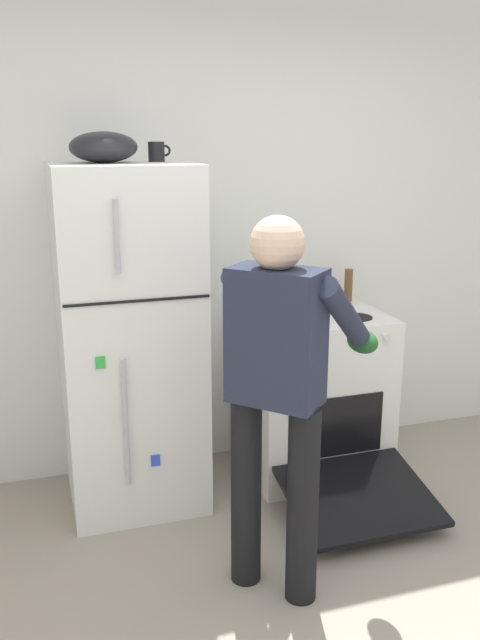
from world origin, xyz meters
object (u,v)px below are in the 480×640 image
(refrigerator, at_px, (129,339))
(coffee_mug, at_px, (157,152))
(pepper_mill, at_px, (348,285))
(mixing_bowl, at_px, (103,147))
(red_pot, at_px, (291,306))
(person_cook, at_px, (280,374))
(stove_range, at_px, (314,395))

(refrigerator, relative_size, coffee_mug, 15.66)
(coffee_mug, bearing_deg, pepper_mill, 7.47)
(refrigerator, distance_m, mixing_bowl, 0.95)
(refrigerator, xyz_separation_m, coffee_mug, (0.18, 0.05, 0.92))
(refrigerator, xyz_separation_m, red_pot, (0.87, -0.05, 0.12))
(refrigerator, height_order, coffee_mug, coffee_mug)
(refrigerator, bearing_deg, pepper_mill, 8.59)
(red_pot, bearing_deg, coffee_mug, 171.68)
(coffee_mug, xyz_separation_m, pepper_mill, (1.14, 0.15, -0.78))
(person_cook, bearing_deg, refrigerator, 116.22)
(red_pot, bearing_deg, stove_range, 11.33)
(stove_range, relative_size, red_pot, 3.31)
(refrigerator, height_order, person_cook, refrigerator)
(pepper_mill, bearing_deg, coffee_mug, -172.53)
(coffee_mug, relative_size, mixing_bowl, 0.35)
(refrigerator, height_order, red_pot, refrigerator)
(stove_range, xyz_separation_m, person_cook, (-0.56, -0.92, 0.51))
(pepper_mill, xyz_separation_m, mixing_bowl, (-1.41, -0.20, 0.80))
(red_pot, xyz_separation_m, coffee_mug, (-0.68, 0.10, 0.81))
(person_cook, bearing_deg, stove_range, 58.49)
(red_pot, distance_m, coffee_mug, 1.06)
(stove_range, distance_m, person_cook, 1.19)
(mixing_bowl, bearing_deg, person_cook, -60.00)
(person_cook, height_order, red_pot, person_cook)
(refrigerator, relative_size, pepper_mill, 9.31)
(refrigerator, relative_size, mixing_bowl, 5.49)
(person_cook, relative_size, coffee_mug, 14.28)
(coffee_mug, bearing_deg, refrigerator, -164.60)
(refrigerator, bearing_deg, mixing_bowl, 179.79)
(red_pot, xyz_separation_m, mixing_bowl, (-0.95, 0.05, 0.83))
(person_cook, xyz_separation_m, mixing_bowl, (-0.54, 0.94, 0.86))
(pepper_mill, bearing_deg, red_pot, -151.48)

